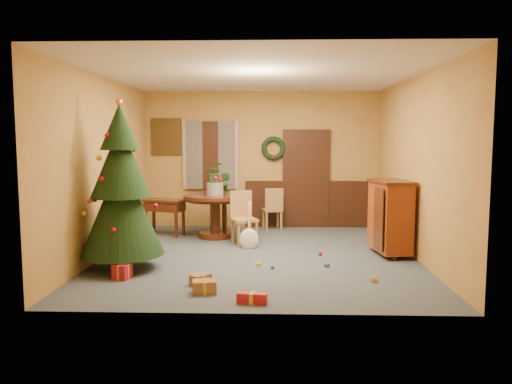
{
  "coord_description": "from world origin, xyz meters",
  "views": [
    {
      "loc": [
        0.23,
        -7.99,
        1.88
      ],
      "look_at": [
        -0.05,
        0.4,
        1.0
      ],
      "focal_mm": 35.0,
      "sensor_mm": 36.0,
      "label": 1
    }
  ],
  "objects_px": {
    "writing_desk": "(164,208)",
    "sideboard": "(390,215)",
    "dining_table": "(215,208)",
    "chair_near": "(243,216)",
    "christmas_tree": "(121,189)"
  },
  "relations": [
    {
      "from": "sideboard",
      "to": "writing_desk",
      "type": "bearing_deg",
      "value": 158.82
    },
    {
      "from": "chair_near",
      "to": "christmas_tree",
      "type": "bearing_deg",
      "value": -131.64
    },
    {
      "from": "dining_table",
      "to": "writing_desk",
      "type": "bearing_deg",
      "value": 168.86
    },
    {
      "from": "christmas_tree",
      "to": "writing_desk",
      "type": "xyz_separation_m",
      "value": [
        0.05,
        2.59,
        -0.63
      ]
    },
    {
      "from": "writing_desk",
      "to": "sideboard",
      "type": "height_order",
      "value": "sideboard"
    },
    {
      "from": "dining_table",
      "to": "chair_near",
      "type": "xyz_separation_m",
      "value": [
        0.57,
        -0.54,
        -0.07
      ]
    },
    {
      "from": "dining_table",
      "to": "sideboard",
      "type": "relative_size",
      "value": 0.98
    },
    {
      "from": "christmas_tree",
      "to": "sideboard",
      "type": "bearing_deg",
      "value": 14.01
    },
    {
      "from": "chair_near",
      "to": "sideboard",
      "type": "xyz_separation_m",
      "value": [
        2.45,
        -0.83,
        0.15
      ]
    },
    {
      "from": "writing_desk",
      "to": "sideboard",
      "type": "distance_m",
      "value": 4.34
    },
    {
      "from": "christmas_tree",
      "to": "writing_desk",
      "type": "height_order",
      "value": "christmas_tree"
    },
    {
      "from": "christmas_tree",
      "to": "writing_desk",
      "type": "relative_size",
      "value": 2.76
    },
    {
      "from": "dining_table",
      "to": "chair_near",
      "type": "distance_m",
      "value": 0.79
    },
    {
      "from": "chair_near",
      "to": "christmas_tree",
      "type": "relative_size",
      "value": 0.39
    },
    {
      "from": "writing_desk",
      "to": "sideboard",
      "type": "relative_size",
      "value": 0.73
    }
  ]
}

